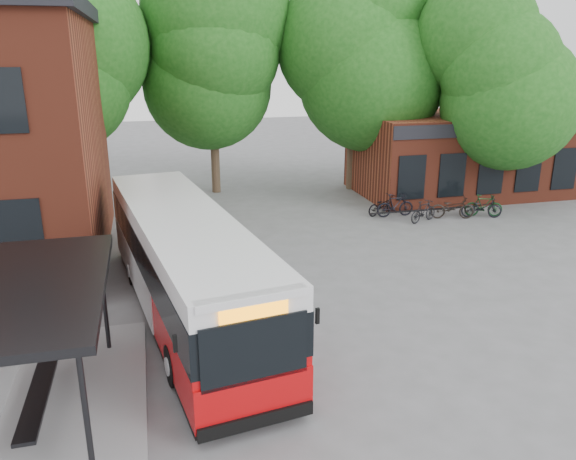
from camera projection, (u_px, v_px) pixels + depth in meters
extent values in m
plane|color=#5E5E60|center=(266.00, 361.00, 13.23)|extent=(100.00, 100.00, 0.00)
imported|color=black|center=(395.00, 205.00, 24.63)|extent=(1.73, 0.52, 1.03)
imported|color=black|center=(383.00, 205.00, 24.94)|extent=(1.77, 1.14, 0.88)
imported|color=black|center=(423.00, 211.00, 23.87)|extent=(1.61, 1.04, 0.94)
imported|color=black|center=(452.00, 208.00, 24.36)|extent=(1.98, 1.12, 0.99)
imported|color=black|center=(482.00, 207.00, 24.52)|extent=(1.83, 1.14, 0.91)
imported|color=#11381A|center=(484.00, 206.00, 24.67)|extent=(1.70, 0.95, 0.99)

